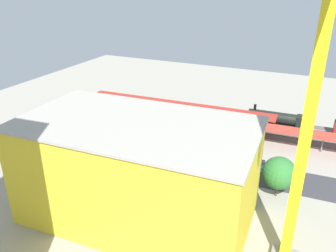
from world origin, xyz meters
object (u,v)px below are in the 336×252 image
at_px(box_truck_0, 149,159).
at_px(street_tree_0, 209,159).
at_px(locomotive, 280,120).
at_px(parked_car_3, 202,152).
at_px(street_tree_1, 279,173).
at_px(traffic_light, 252,142).
at_px(street_tree_2, 99,132).
at_px(construction_building, 138,172).
at_px(platform_canopy_near, 256,126).
at_px(platform_canopy_far, 177,105).
at_px(parked_car_0, 293,170).
at_px(parked_car_4, 174,147).
at_px(parked_car_5, 150,141).
at_px(street_tree_3, 181,151).
at_px(parked_car_2, 233,159).
at_px(tower_crane, 316,105).
at_px(parked_car_1, 259,164).

bearing_deg(box_truck_0, street_tree_0, -179.48).
height_order(box_truck_0, street_tree_0, street_tree_0).
distance_m(locomotive, parked_car_3, 27.14).
relative_size(locomotive, street_tree_1, 2.18).
bearing_deg(locomotive, traffic_light, 82.29).
xyz_separation_m(street_tree_1, street_tree_2, (38.17, -0.08, 0.66)).
bearing_deg(construction_building, platform_canopy_near, -110.34).
xyz_separation_m(platform_canopy_near, traffic_light, (-1.31, 10.99, 0.81)).
distance_m(platform_canopy_far, construction_building, 44.26).
bearing_deg(parked_car_3, parked_car_0, -179.21).
height_order(construction_building, box_truck_0, construction_building).
bearing_deg(traffic_light, parked_car_4, 5.24).
distance_m(parked_car_0, parked_car_3, 19.44).
distance_m(parked_car_4, parked_car_5, 6.46).
height_order(box_truck_0, street_tree_3, street_tree_3).
xyz_separation_m(locomotive, parked_car_5, (26.59, 23.54, -1.17)).
xyz_separation_m(parked_car_2, traffic_light, (-3.53, -1.37, 4.00)).
distance_m(parked_car_2, tower_crane, 37.76).
bearing_deg(parked_car_5, locomotive, -138.48).
xyz_separation_m(platform_canopy_near, street_tree_2, (29.99, 21.14, 1.43)).
relative_size(locomotive, parked_car_1, 4.01).
height_order(parked_car_1, box_truck_0, box_truck_0).
bearing_deg(parked_car_4, traffic_light, -174.76).
bearing_deg(parked_car_4, street_tree_3, 120.20).
xyz_separation_m(parked_car_3, box_truck_0, (8.43, 9.22, 0.85)).
xyz_separation_m(street_tree_1, traffic_light, (6.87, -10.24, 0.04)).
height_order(parked_car_5, street_tree_2, street_tree_2).
bearing_deg(street_tree_2, traffic_light, -162.02).
relative_size(parked_car_5, street_tree_3, 0.50).
bearing_deg(parked_car_0, parked_car_3, 0.79).
relative_size(parked_car_1, street_tree_3, 0.51).
relative_size(parked_car_4, construction_building, 0.13).
distance_m(parked_car_5, street_tree_1, 31.99).
height_order(platform_canopy_far, street_tree_3, street_tree_3).
distance_m(construction_building, traffic_light, 28.60).
height_order(parked_car_1, street_tree_3, street_tree_3).
bearing_deg(parked_car_4, box_truck_0, 77.92).
bearing_deg(locomotive, box_truck_0, 56.02).
relative_size(platform_canopy_near, parked_car_3, 13.60).
bearing_deg(box_truck_0, parked_car_1, -156.98).
distance_m(platform_canopy_far, street_tree_3, 31.00).
relative_size(parked_car_2, parked_car_5, 1.03).
bearing_deg(parked_car_3, platform_canopy_far, -53.21).
bearing_deg(platform_canopy_far, street_tree_1, 138.60).
height_order(parked_car_4, street_tree_0, street_tree_0).
xyz_separation_m(street_tree_1, street_tree_3, (18.61, 0.58, 0.62)).
height_order(construction_building, street_tree_0, construction_building).
bearing_deg(parked_car_4, street_tree_1, 160.14).
distance_m(platform_canopy_near, tower_crane, 45.07).
distance_m(platform_canopy_far, traffic_light, 30.05).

